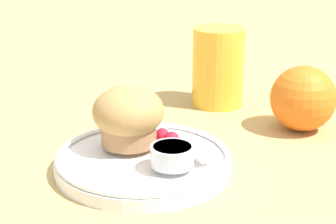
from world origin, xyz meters
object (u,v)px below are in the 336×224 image
Objects in this scene: muffin at (126,117)px; juice_glass at (218,67)px; butter_knife at (169,136)px; orange_fruit at (303,98)px.

juice_glass reaches higher than muffin.
butter_knife is 0.19m from orange_fruit.
butter_knife is at bearing -68.35° from juice_glass.
orange_fruit is 0.75× the size of juice_glass.
juice_glass reaches higher than butter_knife.
muffin is at bearing -113.05° from orange_fruit.
muffin is 0.52× the size of butter_knife.
muffin is at bearing -77.81° from juice_glass.
juice_glass is at bearing 102.19° from muffin.
orange_fruit is at bearing -1.80° from juice_glass.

